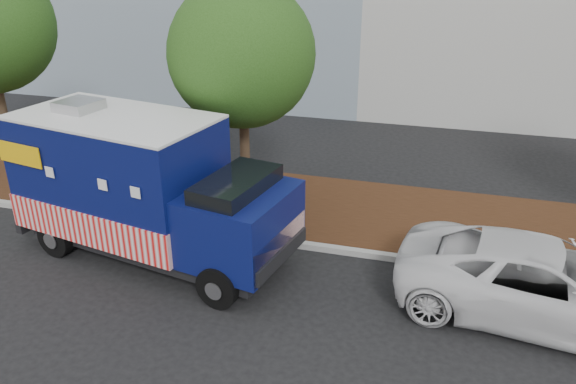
# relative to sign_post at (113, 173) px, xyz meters

# --- Properties ---
(ground) EXTENTS (120.00, 120.00, 0.00)m
(ground) POSITION_rel_sign_post_xyz_m (2.80, -1.82, -1.20)
(ground) COLOR black
(ground) RESTS_ON ground
(curb) EXTENTS (120.00, 0.18, 0.15)m
(curb) POSITION_rel_sign_post_xyz_m (2.80, -0.42, -1.12)
(curb) COLOR #9E9E99
(curb) RESTS_ON ground
(mulch_strip) EXTENTS (120.00, 4.00, 0.15)m
(mulch_strip) POSITION_rel_sign_post_xyz_m (2.80, 1.68, -1.12)
(mulch_strip) COLOR #321B0E
(mulch_strip) RESTS_ON ground
(tree_b) EXTENTS (3.70, 3.70, 6.00)m
(tree_b) POSITION_rel_sign_post_xyz_m (3.13, 1.47, 2.94)
(tree_b) COLOR #38281C
(tree_b) RESTS_ON ground
(sign_post) EXTENTS (0.06, 0.06, 2.40)m
(sign_post) POSITION_rel_sign_post_xyz_m (0.00, 0.00, 0.00)
(sign_post) COLOR #473828
(sign_post) RESTS_ON ground
(food_truck) EXTENTS (6.91, 3.62, 3.47)m
(food_truck) POSITION_rel_sign_post_xyz_m (1.72, -1.55, 0.37)
(food_truck) COLOR black
(food_truck) RESTS_ON ground
(white_car) EXTENTS (5.82, 3.25, 1.54)m
(white_car) POSITION_rel_sign_post_xyz_m (10.33, -1.77, -0.43)
(white_car) COLOR silver
(white_car) RESTS_ON ground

